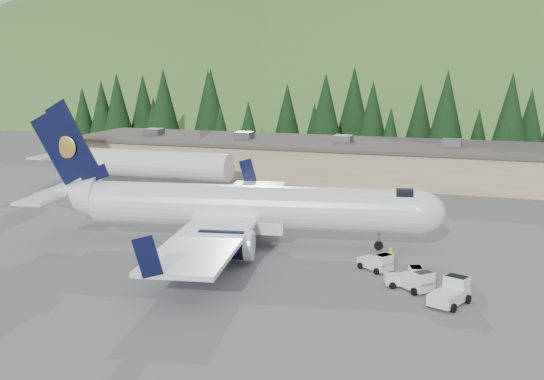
{
  "coord_description": "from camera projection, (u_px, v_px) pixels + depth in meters",
  "views": [
    {
      "loc": [
        20.81,
        -56.54,
        16.64
      ],
      "look_at": [
        0.0,
        6.0,
        4.0
      ],
      "focal_mm": 45.0,
      "sensor_mm": 36.0,
      "label": 1
    }
  ],
  "objects": [
    {
      "name": "baggage_tug_c",
      "position": [
        451.0,
        293.0,
        47.05
      ],
      "size": [
        2.98,
        3.76,
        1.8
      ],
      "rotation": [
        0.0,
        0.0,
        1.18
      ],
      "color": "silver",
      "rests_on": "ground"
    },
    {
      "name": "second_airliner",
      "position": [
        131.0,
        162.0,
        89.88
      ],
      "size": [
        27.5,
        11.0,
        10.05
      ],
      "color": "white",
      "rests_on": "ground"
    },
    {
      "name": "airliner",
      "position": [
        239.0,
        208.0,
        61.8
      ],
      "size": [
        38.24,
        36.06,
        12.71
      ],
      "rotation": [
        0.0,
        0.0,
        0.17
      ],
      "color": "white",
      "rests_on": "ground"
    },
    {
      "name": "baggage_tug_d",
      "position": [
        378.0,
        263.0,
        54.46
      ],
      "size": [
        3.09,
        2.76,
        1.49
      ],
      "rotation": [
        0.0,
        0.0,
        -0.62
      ],
      "color": "silver",
      "rests_on": "ground"
    },
    {
      "name": "terminal_building",
      "position": [
        309.0,
        158.0,
        98.74
      ],
      "size": [
        71.0,
        17.0,
        6.1
      ],
      "color": "tan",
      "rests_on": "ground"
    },
    {
      "name": "baggage_tug_b",
      "position": [
        416.0,
        281.0,
        49.73
      ],
      "size": [
        3.29,
        3.15,
        1.62
      ],
      "rotation": [
        0.0,
        0.0,
        -0.72
      ],
      "color": "silver",
      "rests_on": "ground"
    },
    {
      "name": "baggage_tug_a",
      "position": [
        407.0,
        277.0,
        50.81
      ],
      "size": [
        3.05,
        2.32,
        1.47
      ],
      "rotation": [
        0.0,
        0.0,
        0.31
      ],
      "color": "silver",
      "rests_on": "ground"
    },
    {
      "name": "tree_line",
      "position": [
        332.0,
        111.0,
        120.34
      ],
      "size": [
        113.78,
        19.3,
        14.29
      ],
      "color": "black",
      "rests_on": "ground"
    },
    {
      "name": "ramp_worker",
      "position": [
        390.0,
        258.0,
        54.68
      ],
      "size": [
        0.7,
        0.48,
        1.87
      ],
      "primitive_type": "imported",
      "rotation": [
        0.0,
        0.0,
        3.1
      ],
      "color": "#F4ED04",
      "rests_on": "ground"
    },
    {
      "name": "ground",
      "position": [
        251.0,
        245.0,
        62.27
      ],
      "size": [
        600.0,
        600.0,
        0.0
      ],
      "primitive_type": "plane",
      "color": "#5B5B60"
    }
  ]
}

